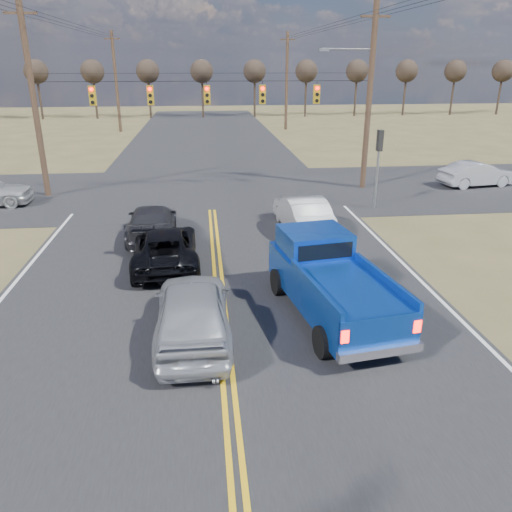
{
  "coord_description": "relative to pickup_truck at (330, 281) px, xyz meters",
  "views": [
    {
      "loc": [
        -0.4,
        -10.22,
        6.89
      ],
      "look_at": [
        1.1,
        3.62,
        1.5
      ],
      "focal_mm": 35.0,
      "sensor_mm": 36.0,
      "label": 1
    }
  ],
  "objects": [
    {
      "name": "white_car_queue",
      "position": [
        0.75,
        7.92,
        -0.28
      ],
      "size": [
        1.95,
        4.84,
        1.56
      ],
      "primitive_type": "imported",
      "rotation": [
        0.0,
        0.0,
        3.2
      ],
      "color": "#B9B9B9",
      "rests_on": "ground"
    },
    {
      "name": "dgrey_car_queue",
      "position": [
        -5.69,
        7.46,
        -0.36
      ],
      "size": [
        2.1,
        4.89,
        1.4
      ],
      "primitive_type": "imported",
      "rotation": [
        0.0,
        0.0,
        3.17
      ],
      "color": "#2D2D32",
      "rests_on": "ground"
    },
    {
      "name": "utility_poles",
      "position": [
        -3.12,
        14.46,
        4.17
      ],
      "size": [
        19.6,
        58.32,
        10.0
      ],
      "color": "#473323",
      "rests_on": "ground"
    },
    {
      "name": "pickup_truck",
      "position": [
        0.0,
        0.0,
        0.0
      ],
      "size": [
        3.02,
        6.07,
        2.18
      ],
      "rotation": [
        0.0,
        0.0,
        0.15
      ],
      "color": "black",
      "rests_on": "ground"
    },
    {
      "name": "ground",
      "position": [
        -3.12,
        -2.54,
        -1.06
      ],
      "size": [
        160.0,
        160.0,
        0.0
      ],
      "primitive_type": "plane",
      "color": "brown",
      "rests_on": "ground"
    },
    {
      "name": "road_main",
      "position": [
        -3.12,
        7.46,
        -1.06
      ],
      "size": [
        14.0,
        120.0,
        0.02
      ],
      "primitive_type": "cube",
      "color": "#28282B",
      "rests_on": "ground"
    },
    {
      "name": "black_suv",
      "position": [
        -4.97,
        4.41,
        -0.37
      ],
      "size": [
        2.58,
        5.09,
        1.38
      ],
      "primitive_type": "imported",
      "rotation": [
        0.0,
        0.0,
        3.2
      ],
      "color": "black",
      "rests_on": "ground"
    },
    {
      "name": "cross_car_east_near",
      "position": [
        12.74,
        15.08,
        -0.33
      ],
      "size": [
        2.21,
        4.64,
        1.47
      ],
      "primitive_type": "imported",
      "rotation": [
        0.0,
        0.0,
        1.72
      ],
      "color": "#B0B2B9",
      "rests_on": "ground"
    },
    {
      "name": "treeline",
      "position": [
        -3.12,
        24.42,
        4.64
      ],
      "size": [
        87.0,
        117.8,
        7.4
      ],
      "color": "#33261C",
      "rests_on": "ground"
    },
    {
      "name": "road_cross",
      "position": [
        -3.12,
        15.46,
        -1.06
      ],
      "size": [
        120.0,
        12.0,
        0.02
      ],
      "primitive_type": "cube",
      "color": "#28282B",
      "rests_on": "ground"
    },
    {
      "name": "silver_suv",
      "position": [
        -3.92,
        -0.98,
        -0.23
      ],
      "size": [
        2.01,
        4.89,
        1.66
      ],
      "primitive_type": "imported",
      "rotation": [
        0.0,
        0.0,
        3.15
      ],
      "color": "#AAACB2",
      "rests_on": "ground"
    },
    {
      "name": "signal_gantry",
      "position": [
        -2.62,
        15.25,
        4.0
      ],
      "size": [
        19.6,
        4.83,
        10.0
      ],
      "color": "#473323",
      "rests_on": "ground"
    }
  ]
}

